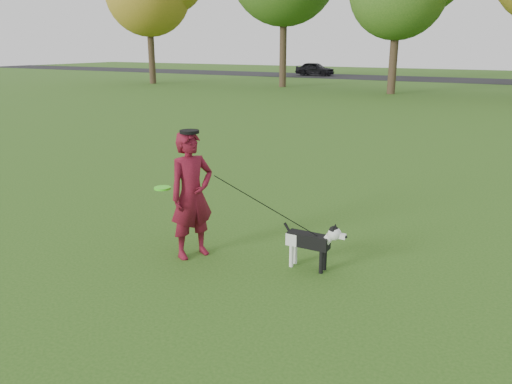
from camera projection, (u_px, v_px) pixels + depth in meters
The scene contains 6 objects.
ground at pixel (215, 261), 6.92m from camera, with size 120.00×120.00×0.00m, color #285116.
road at pixel (485, 81), 40.55m from camera, with size 120.00×7.00×0.02m, color black.
man at pixel (192, 195), 6.86m from camera, with size 0.65×0.43×1.79m, color #560C1B.
dog at pixel (313, 240), 6.55m from camera, with size 0.90×0.18×0.68m.
car_left at pixel (315, 69), 47.22m from camera, with size 1.47×3.66×1.25m, color black.
man_held_items at pixel (267, 207), 6.50m from camera, with size 2.31×0.62×1.34m.
Camera 1 is at (3.56, -5.30, 2.89)m, focal length 35.00 mm.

